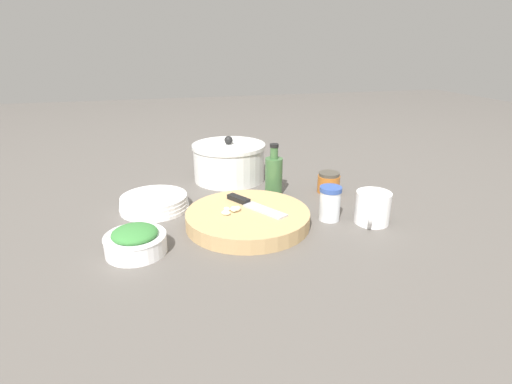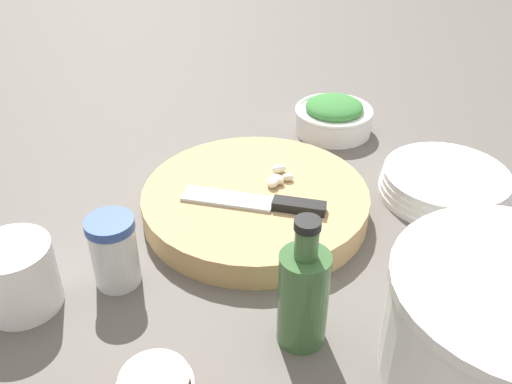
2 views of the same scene
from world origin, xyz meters
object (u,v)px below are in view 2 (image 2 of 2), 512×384
at_px(herb_bowl, 334,116).
at_px(oil_bottle, 303,294).
at_px(spice_jar, 114,251).
at_px(garlic_cloves, 277,177).
at_px(stock_pot, 509,329).
at_px(plate_stack, 445,184).
at_px(cutting_board, 255,202).
at_px(chef_knife, 262,202).
at_px(coffee_mug, 18,275).

xyz_separation_m(herb_bowl, oil_bottle, (0.41, 0.27, 0.03)).
relative_size(herb_bowl, spice_jar, 1.50).
distance_m(garlic_cloves, herb_bowl, 0.25).
bearing_deg(stock_pot, plate_stack, -141.67).
height_order(herb_bowl, spice_jar, spice_jar).
xyz_separation_m(cutting_board, chef_knife, (0.02, 0.03, 0.02)).
xyz_separation_m(coffee_mug, plate_stack, (-0.55, 0.24, -0.02)).
height_order(herb_bowl, coffee_mug, coffee_mug).
xyz_separation_m(coffee_mug, stock_pot, (-0.29, 0.44, 0.02)).
distance_m(spice_jar, coffee_mug, 0.11).
bearing_deg(oil_bottle, herb_bowl, -146.00).
xyz_separation_m(cutting_board, garlic_cloves, (-0.04, 0.00, 0.03)).
bearing_deg(spice_jar, chef_knife, 165.50).
xyz_separation_m(garlic_cloves, spice_jar, (0.26, -0.03, 0.00)).
bearing_deg(cutting_board, garlic_cloves, 173.25).
bearing_deg(oil_bottle, stock_pot, 121.31).
xyz_separation_m(cutting_board, plate_stack, (-0.23, 0.17, 0.00)).
distance_m(spice_jar, stock_pot, 0.44).
bearing_deg(stock_pot, garlic_cloves, -100.01).
relative_size(cutting_board, chef_knife, 1.74).
height_order(chef_knife, spice_jar, spice_jar).
distance_m(chef_knife, oil_bottle, 0.20).
bearing_deg(spice_jar, stock_pot, 116.26).
distance_m(chef_knife, coffee_mug, 0.31).
xyz_separation_m(cutting_board, stock_pot, (0.02, 0.37, 0.04)).
height_order(oil_bottle, stock_pot, oil_bottle).
xyz_separation_m(garlic_cloves, herb_bowl, (-0.24, -0.08, -0.01)).
bearing_deg(garlic_cloves, herb_bowl, -160.96).
relative_size(spice_jar, stock_pot, 0.38).
relative_size(garlic_cloves, plate_stack, 0.31).
bearing_deg(garlic_cloves, oil_bottle, 48.56).
xyz_separation_m(chef_knife, stock_pot, (0.01, 0.34, 0.02)).
height_order(herb_bowl, plate_stack, herb_bowl).
height_order(plate_stack, oil_bottle, oil_bottle).
relative_size(garlic_cloves, oil_bottle, 0.37).
distance_m(cutting_board, coffee_mug, 0.32).
bearing_deg(herb_bowl, coffee_mug, 0.75).
distance_m(plate_stack, oil_bottle, 0.36).
bearing_deg(plate_stack, stock_pot, 38.33).
bearing_deg(garlic_cloves, chef_knife, 23.55).
bearing_deg(chef_knife, herb_bowl, -11.18).
relative_size(spice_jar, coffee_mug, 0.83).
height_order(coffee_mug, oil_bottle, oil_bottle).
bearing_deg(cutting_board, oil_bottle, 56.63).
relative_size(garlic_cloves, spice_jar, 0.65).
xyz_separation_m(plate_stack, oil_bottle, (0.36, 0.03, 0.04)).
bearing_deg(plate_stack, chef_knife, -29.07).
bearing_deg(oil_bottle, plate_stack, -175.47).
bearing_deg(chef_knife, stock_pot, -122.18).
bearing_deg(oil_bottle, chef_knife, -123.75).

